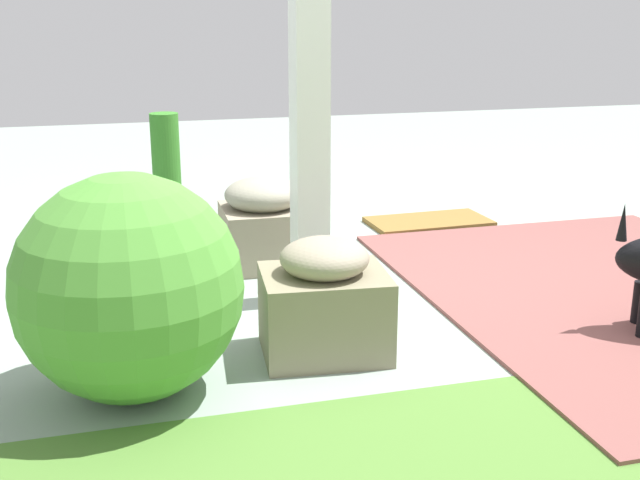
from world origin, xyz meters
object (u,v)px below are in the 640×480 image
Objects in this scene: porch_pillar at (309,37)px; round_shrub at (129,287)px; doormat at (429,222)px; stone_planter_mid at (324,301)px; stone_planter_nearest at (263,223)px; terracotta_pot_tall at (168,199)px.

round_shrub is (0.80, 0.72, -0.76)m from porch_pillar.
round_shrub reaches higher than doormat.
doormat is at bearing -134.30° from porch_pillar.
stone_planter_mid is 0.65× the size of round_shrub.
stone_planter_mid is at bearing 80.43° from porch_pillar.
stone_planter_nearest is (0.10, -0.54, -0.92)m from porch_pillar.
porch_pillar is at bearing 100.60° from stone_planter_nearest.
terracotta_pot_tall is 1.01× the size of doormat.
stone_planter_mid is 1.63m from terracotta_pot_tall.
terracotta_pot_tall is 1.56m from doormat.
terracotta_pot_tall is (0.43, -1.57, 0.05)m from stone_planter_mid.
terracotta_pot_tall is (0.43, -0.45, 0.04)m from stone_planter_nearest.
round_shrub reaches higher than stone_planter_nearest.
porch_pillar is 1.10m from stone_planter_mid.
stone_planter_nearest reaches higher than doormat.
doormat is (-1.11, -1.62, -0.19)m from stone_planter_mid.
stone_planter_nearest is at bearing 133.46° from terracotta_pot_tall.
doormat is (-1.81, -1.76, -0.36)m from round_shrub.
stone_planter_mid reaches higher than doormat.
stone_planter_nearest is 1.24m from doormat.
stone_planter_nearest is 0.91× the size of stone_planter_mid.
terracotta_pot_tall is at bearing -99.02° from round_shrub.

